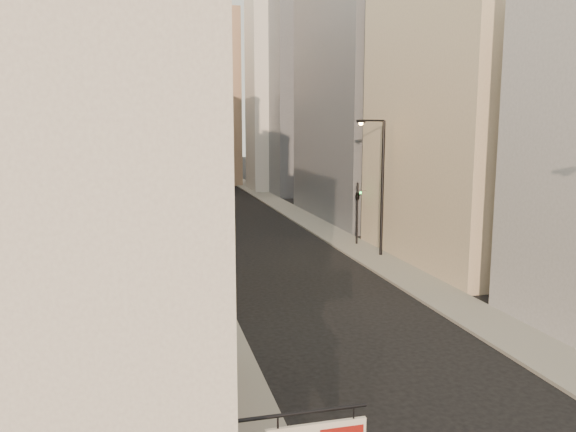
% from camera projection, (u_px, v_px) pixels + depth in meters
% --- Properties ---
extents(sidewalk_left, '(3.00, 140.00, 0.15)m').
position_uv_depth(sidewalk_left, '(173.00, 216.00, 59.07)').
color(sidewalk_left, gray).
rests_on(sidewalk_left, ground).
extents(sidewalk_right, '(3.00, 140.00, 0.15)m').
position_uv_depth(sidewalk_right, '(292.00, 211.00, 62.18)').
color(sidewalk_right, gray).
rests_on(sidewalk_right, ground).
extents(near_building_left, '(8.30, 23.04, 12.30)m').
position_uv_depth(near_building_left, '(56.00, 264.00, 12.98)').
color(near_building_left, '#552920').
rests_on(near_building_left, ground).
extents(left_bldg_beige, '(8.00, 12.00, 16.00)m').
position_uv_depth(left_bldg_beige, '(84.00, 151.00, 28.73)').
color(left_bldg_beige, '#B7A78B').
rests_on(left_bldg_beige, ground).
extents(left_bldg_grey, '(8.00, 16.00, 20.00)m').
position_uv_depth(left_bldg_grey, '(104.00, 118.00, 43.76)').
color(left_bldg_grey, '#939398').
rests_on(left_bldg_grey, ground).
extents(left_bldg_tan, '(8.00, 18.00, 17.00)m').
position_uv_depth(left_bldg_tan, '(117.00, 135.00, 61.25)').
color(left_bldg_tan, '#A67F62').
rests_on(left_bldg_tan, ground).
extents(left_bldg_wingrid, '(8.00, 20.00, 24.00)m').
position_uv_depth(left_bldg_wingrid, '(123.00, 109.00, 79.89)').
color(left_bldg_wingrid, gray).
rests_on(left_bldg_wingrid, ground).
extents(right_bldg_beige, '(8.00, 16.00, 20.00)m').
position_uv_depth(right_bldg_beige, '(462.00, 116.00, 38.01)').
color(right_bldg_beige, '#B7A78B').
rests_on(right_bldg_beige, ground).
extents(right_bldg_wingrid, '(8.00, 20.00, 26.00)m').
position_uv_depth(right_bldg_wingrid, '(357.00, 90.00, 56.72)').
color(right_bldg_wingrid, gray).
rests_on(right_bldg_wingrid, ground).
extents(highrise, '(21.00, 23.00, 51.20)m').
position_uv_depth(highrise, '(329.00, 16.00, 83.06)').
color(highrise, gray).
rests_on(highrise, ground).
extents(clock_tower, '(14.00, 14.00, 44.90)m').
position_uv_depth(clock_tower, '(193.00, 77.00, 93.16)').
color(clock_tower, '#A67F62').
rests_on(clock_tower, ground).
extents(white_tower, '(8.00, 8.00, 41.50)m').
position_uv_depth(white_tower, '(276.00, 64.00, 82.23)').
color(white_tower, silver).
rests_on(white_tower, ground).
extents(streetlamp_mid, '(2.44, 1.09, 9.76)m').
position_uv_depth(streetlamp_mid, '(380.00, 180.00, 39.49)').
color(streetlamp_mid, black).
rests_on(streetlamp_mid, ground).
extents(traffic_light_right, '(0.68, 0.68, 5.00)m').
position_uv_depth(traffic_light_right, '(357.00, 199.00, 43.83)').
color(traffic_light_right, black).
rests_on(traffic_light_right, ground).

